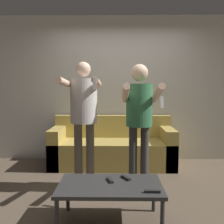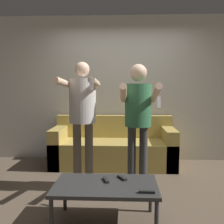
{
  "view_description": "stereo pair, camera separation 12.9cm",
  "coord_description": "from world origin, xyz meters",
  "px_view_note": "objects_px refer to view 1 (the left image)",
  "views": [
    {
      "loc": [
        -0.1,
        -3.43,
        1.41
      ],
      "look_at": [
        -0.15,
        0.55,
        1.01
      ],
      "focal_mm": 42.0,
      "sensor_mm": 36.0,
      "label": 1
    },
    {
      "loc": [
        0.03,
        -3.42,
        1.41
      ],
      "look_at": [
        -0.15,
        0.55,
        1.01
      ],
      "focal_mm": 42.0,
      "sensor_mm": 36.0,
      "label": 2
    }
  ],
  "objects_px": {
    "person_standing_right": "(139,111)",
    "coffee_table": "(110,188)",
    "couch": "(112,149)",
    "person_standing_left": "(84,109)",
    "remote_near": "(152,191)",
    "remote_far": "(126,178)",
    "remote_mid": "(110,180)"
  },
  "relations": [
    {
      "from": "couch",
      "to": "coffee_table",
      "type": "bearing_deg",
      "value": -89.97
    },
    {
      "from": "couch",
      "to": "remote_near",
      "type": "xyz_separation_m",
      "value": [
        0.4,
        -2.19,
        0.13
      ]
    },
    {
      "from": "coffee_table",
      "to": "remote_far",
      "type": "height_order",
      "value": "remote_far"
    },
    {
      "from": "person_standing_left",
      "to": "coffee_table",
      "type": "distance_m",
      "value": 1.19
    },
    {
      "from": "couch",
      "to": "remote_far",
      "type": "bearing_deg",
      "value": -84.8
    },
    {
      "from": "coffee_table",
      "to": "remote_far",
      "type": "xyz_separation_m",
      "value": [
        0.17,
        0.15,
        0.05
      ]
    },
    {
      "from": "couch",
      "to": "person_standing_left",
      "type": "height_order",
      "value": "person_standing_left"
    },
    {
      "from": "person_standing_right",
      "to": "remote_near",
      "type": "relative_size",
      "value": 11.25
    },
    {
      "from": "couch",
      "to": "person_standing_right",
      "type": "xyz_separation_m",
      "value": [
        0.37,
        -1.11,
        0.77
      ]
    },
    {
      "from": "remote_mid",
      "to": "person_standing_right",
      "type": "bearing_deg",
      "value": 64.88
    },
    {
      "from": "remote_mid",
      "to": "remote_far",
      "type": "xyz_separation_m",
      "value": [
        0.17,
        0.07,
        0.0
      ]
    },
    {
      "from": "remote_near",
      "to": "remote_mid",
      "type": "height_order",
      "value": "same"
    },
    {
      "from": "person_standing_right",
      "to": "coffee_table",
      "type": "height_order",
      "value": "person_standing_right"
    },
    {
      "from": "person_standing_right",
      "to": "remote_mid",
      "type": "distance_m",
      "value": 1.08
    },
    {
      "from": "couch",
      "to": "coffee_table",
      "type": "xyz_separation_m",
      "value": [
        0.0,
        -1.98,
        0.08
      ]
    },
    {
      "from": "person_standing_left",
      "to": "remote_mid",
      "type": "relative_size",
      "value": 11.17
    },
    {
      "from": "couch",
      "to": "person_standing_left",
      "type": "distance_m",
      "value": 1.42
    },
    {
      "from": "remote_mid",
      "to": "remote_far",
      "type": "height_order",
      "value": "same"
    },
    {
      "from": "couch",
      "to": "person_standing_right",
      "type": "relative_size",
      "value": 1.26
    },
    {
      "from": "person_standing_left",
      "to": "remote_mid",
      "type": "xyz_separation_m",
      "value": [
        0.37,
        -0.79,
        -0.68
      ]
    },
    {
      "from": "person_standing_left",
      "to": "remote_near",
      "type": "relative_size",
      "value": 11.45
    },
    {
      "from": "person_standing_left",
      "to": "coffee_table",
      "type": "relative_size",
      "value": 1.64
    },
    {
      "from": "couch",
      "to": "remote_mid",
      "type": "height_order",
      "value": "couch"
    },
    {
      "from": "couch",
      "to": "coffee_table",
      "type": "distance_m",
      "value": 1.99
    },
    {
      "from": "couch",
      "to": "person_standing_right",
      "type": "distance_m",
      "value": 1.4
    },
    {
      "from": "remote_mid",
      "to": "remote_near",
      "type": "bearing_deg",
      "value": -36.17
    },
    {
      "from": "person_standing_right",
      "to": "coffee_table",
      "type": "bearing_deg",
      "value": -112.8
    },
    {
      "from": "couch",
      "to": "remote_mid",
      "type": "relative_size",
      "value": 13.81
    },
    {
      "from": "couch",
      "to": "remote_far",
      "type": "distance_m",
      "value": 1.84
    },
    {
      "from": "remote_far",
      "to": "remote_near",
      "type": "bearing_deg",
      "value": -57.5
    },
    {
      "from": "person_standing_right",
      "to": "person_standing_left",
      "type": "bearing_deg",
      "value": -179.87
    },
    {
      "from": "coffee_table",
      "to": "remote_far",
      "type": "distance_m",
      "value": 0.23
    }
  ]
}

